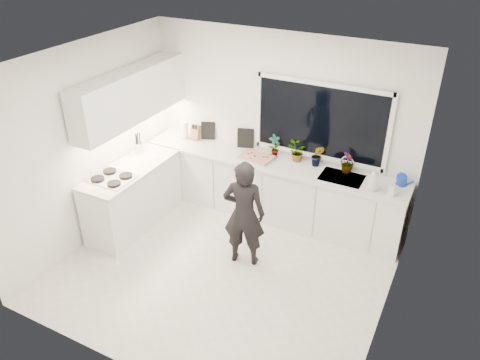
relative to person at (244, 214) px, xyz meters
The scene contains 25 objects.
floor 0.82m from the person, 116.82° to the right, with size 4.00×3.50×0.02m, color beige.
wall_back 1.59m from the person, 95.92° to the left, with size 4.00×0.02×2.70m, color white.
wall_left 2.27m from the person, behind, with size 0.02×3.50×2.70m, color white.
wall_right 1.98m from the person, ahead, with size 0.02×3.50×2.70m, color white.
ceiling 2.00m from the person, 116.82° to the right, with size 4.00×3.50×0.02m, color white.
window 1.70m from the person, 72.53° to the left, with size 1.80×0.02×1.00m, color black.
base_cabinets_back 1.20m from the person, 97.50° to the left, with size 3.92×0.58×0.88m, color white.
base_cabinets_left 1.85m from the person, behind, with size 0.58×1.60×0.88m, color white.
countertop_back 1.16m from the person, 97.56° to the left, with size 3.94×0.62×0.04m, color silver.
countertop_left 1.83m from the person, behind, with size 0.62×1.60×0.04m, color silver.
upper_cabinets 2.27m from the person, 168.34° to the left, with size 0.34×2.10×0.70m, color white.
sink 1.47m from the person, 52.01° to the left, with size 0.58×0.42×0.14m, color silver.
faucet 1.65m from the person, 56.36° to the left, with size 0.03×0.03×0.22m, color silver.
stovetop 1.88m from the person, behind, with size 0.56×0.48×0.03m, color black.
person is the anchor object (origin of this frame).
pizza_tray 1.19m from the person, 107.71° to the left, with size 0.50×0.37×0.03m, color silver.
pizza 1.20m from the person, 107.71° to the left, with size 0.46×0.33×0.01m, color red.
watering_can 2.12m from the person, 38.57° to the left, with size 0.14×0.14×0.13m, color #123AAF.
paper_towel_roll 2.12m from the person, 143.32° to the left, with size 0.11×0.11×0.26m, color white.
knife_block 2.00m from the person, 139.29° to the left, with size 0.13×0.10×0.22m, color #A17D4B.
utensil_crock 2.08m from the person, 165.96° to the left, with size 0.13×0.13×0.16m, color #AFAFB4.
picture_frame_large 1.96m from the person, 133.87° to the left, with size 0.22×0.02×0.28m, color black.
picture_frame_small 1.58m from the person, 116.05° to the left, with size 0.25×0.02×0.30m, color black.
herb_plants 1.39m from the person, 76.31° to the left, with size 1.27×0.26×0.34m.
soap_bottles 1.76m from the person, 35.46° to the left, with size 0.40×0.17×0.33m.
Camera 1 is at (2.34, -4.06, 4.04)m, focal length 35.00 mm.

